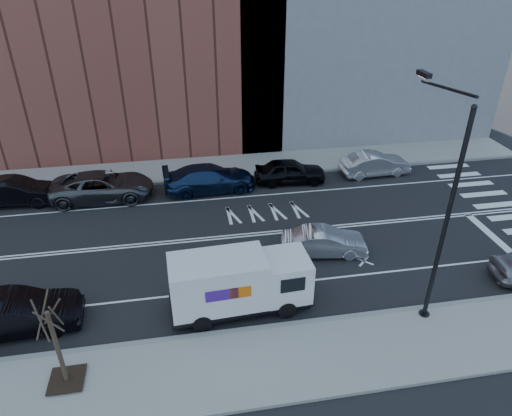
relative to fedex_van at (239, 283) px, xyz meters
name	(u,v)px	position (x,y,z in m)	size (l,w,h in m)	color
ground	(234,236)	(0.50, 5.60, -1.40)	(120.00, 120.00, 0.00)	black
sidewalk_near	(265,364)	(0.50, -3.20, -1.33)	(44.00, 3.60, 0.15)	gray
sidewalk_far	(218,167)	(0.50, 14.40, -1.33)	(44.00, 3.60, 0.15)	gray
curb_near	(257,329)	(0.50, -1.40, -1.32)	(44.00, 0.25, 0.17)	gray
curb_far	(221,178)	(0.50, 12.60, -1.32)	(44.00, 0.25, 0.17)	gray
crosswalk	(505,211)	(16.50, 5.60, -1.40)	(3.00, 14.00, 0.01)	white
road_markings	(234,236)	(0.50, 5.60, -1.40)	(40.00, 8.60, 0.01)	white
streetlight	(442,205)	(7.50, -1.31, 3.67)	(0.44, 4.02, 9.34)	black
street_tree	(59,355)	(-6.50, -2.80, 0.05)	(1.20, 1.20, 3.75)	black
fedex_van	(239,283)	(0.00, 0.00, 0.00)	(5.96, 2.32, 2.68)	black
far_parked_b	(16,192)	(-11.79, 11.36, -0.61)	(1.69, 4.85, 1.60)	black
far_parked_c	(102,186)	(-6.79, 11.17, -0.57)	(2.77, 6.00, 1.67)	#484A4F
far_parked_d	(210,178)	(-0.30, 11.17, -0.58)	(2.32, 5.70, 1.65)	#16284D
far_parked_e	(290,171)	(4.94, 11.43, -0.62)	(1.84, 4.58, 1.56)	black
far_parked_f	(375,164)	(10.83, 11.59, -0.64)	(1.62, 4.65, 1.53)	silver
driving_sedan	(324,242)	(4.73, 3.29, -0.72)	(1.46, 4.18, 1.38)	#B6B7BB
near_parked_rear_a	(14,314)	(-8.92, 0.27, -0.57)	(1.77, 5.08, 1.68)	black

